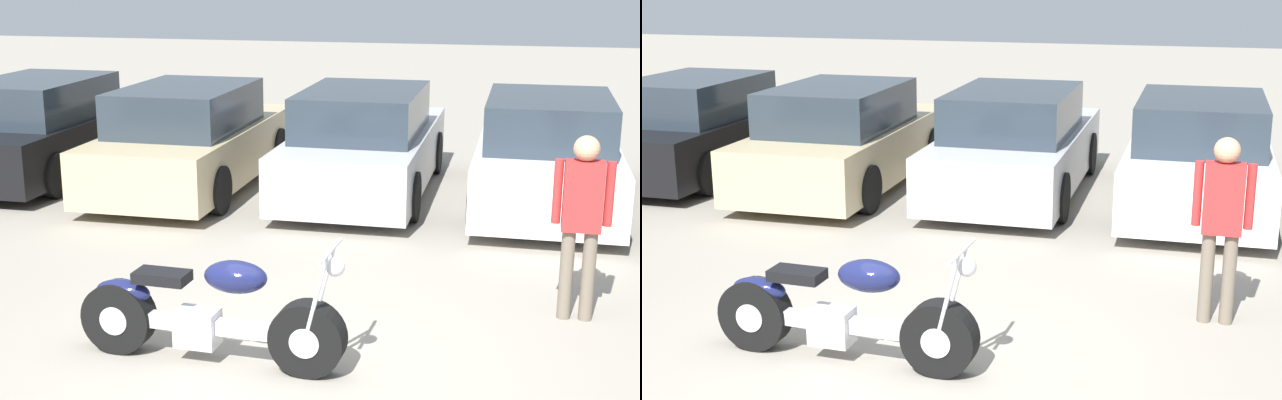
# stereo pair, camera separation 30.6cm
# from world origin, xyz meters

# --- Properties ---
(ground_plane) EXTENTS (60.00, 60.00, 0.00)m
(ground_plane) POSITION_xyz_m (0.00, 0.00, 0.00)
(ground_plane) COLOR gray
(motorcycle) EXTENTS (2.24, 0.62, 1.05)m
(motorcycle) POSITION_xyz_m (-0.63, -0.06, 0.40)
(motorcycle) COLOR black
(motorcycle) RESTS_ON ground_plane
(parked_car_black) EXTENTS (1.85, 4.45, 1.49)m
(parked_car_black) POSITION_xyz_m (-5.33, 5.73, 0.69)
(parked_car_black) COLOR black
(parked_car_black) RESTS_ON ground_plane
(parked_car_champagne) EXTENTS (1.85, 4.45, 1.49)m
(parked_car_champagne) POSITION_xyz_m (-2.86, 5.45, 0.69)
(parked_car_champagne) COLOR #C6B284
(parked_car_champagne) RESTS_ON ground_plane
(parked_car_silver) EXTENTS (1.85, 4.45, 1.49)m
(parked_car_silver) POSITION_xyz_m (-0.40, 5.68, 0.69)
(parked_car_silver) COLOR #BCBCC1
(parked_car_silver) RESTS_ON ground_plane
(parked_car_white) EXTENTS (1.85, 4.45, 1.49)m
(parked_car_white) POSITION_xyz_m (2.06, 5.58, 0.69)
(parked_car_white) COLOR white
(parked_car_white) RESTS_ON ground_plane
(person_standing) EXTENTS (0.52, 0.23, 1.69)m
(person_standing) POSITION_xyz_m (2.30, 1.55, 1.01)
(person_standing) COLOR #726656
(person_standing) RESTS_ON ground_plane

